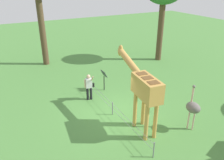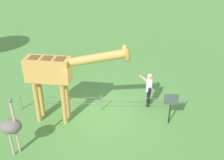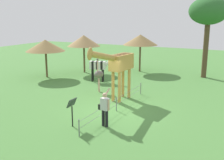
{
  "view_description": "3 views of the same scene",
  "coord_description": "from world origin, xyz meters",
  "px_view_note": "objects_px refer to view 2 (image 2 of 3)",
  "views": [
    {
      "loc": [
        -8.94,
        4.83,
        6.59
      ],
      "look_at": [
        0.5,
        -0.1,
        1.74
      ],
      "focal_mm": 36.39,
      "sensor_mm": 36.0,
      "label": 1
    },
    {
      "loc": [
        0.62,
        -9.22,
        6.5
      ],
      "look_at": [
        0.47,
        -0.68,
        1.94
      ],
      "focal_mm": 41.45,
      "sensor_mm": 36.0,
      "label": 2
    },
    {
      "loc": [
        12.16,
        6.12,
        4.9
      ],
      "look_at": [
        -0.56,
        -0.43,
        1.5
      ],
      "focal_mm": 43.42,
      "sensor_mm": 36.0,
      "label": 3
    }
  ],
  "objects_px": {
    "visitor": "(149,88)",
    "info_sign": "(171,103)",
    "giraffe": "(58,72)",
    "ostrich": "(11,126)"
  },
  "relations": [
    {
      "from": "visitor",
      "to": "info_sign",
      "type": "height_order",
      "value": "visitor"
    },
    {
      "from": "giraffe",
      "to": "ostrich",
      "type": "height_order",
      "value": "giraffe"
    },
    {
      "from": "visitor",
      "to": "ostrich",
      "type": "xyz_separation_m",
      "value": [
        -4.86,
        -3.11,
        0.27
      ]
    },
    {
      "from": "giraffe",
      "to": "info_sign",
      "type": "height_order",
      "value": "giraffe"
    },
    {
      "from": "ostrich",
      "to": "info_sign",
      "type": "bearing_deg",
      "value": 18.08
    },
    {
      "from": "visitor",
      "to": "info_sign",
      "type": "xyz_separation_m",
      "value": [
        0.71,
        -1.29,
        0.05
      ]
    },
    {
      "from": "ostrich",
      "to": "info_sign",
      "type": "xyz_separation_m",
      "value": [
        5.56,
        1.82,
        -0.23
      ]
    },
    {
      "from": "visitor",
      "to": "info_sign",
      "type": "bearing_deg",
      "value": -61.28
    },
    {
      "from": "info_sign",
      "to": "ostrich",
      "type": "bearing_deg",
      "value": -161.92
    },
    {
      "from": "visitor",
      "to": "ostrich",
      "type": "height_order",
      "value": "ostrich"
    }
  ]
}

